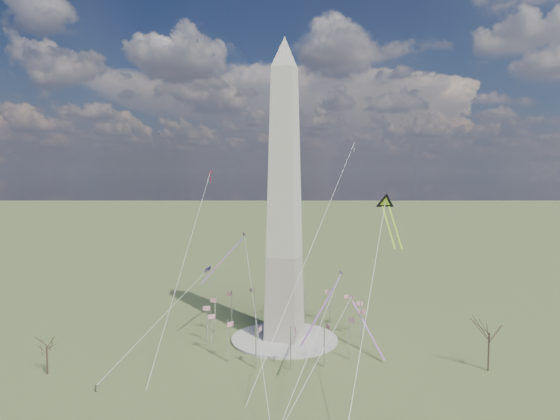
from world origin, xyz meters
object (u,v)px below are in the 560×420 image
(tree_near, at_px, (489,330))
(washington_monument, at_px, (284,199))
(person_west, at_px, (96,388))
(kite_delta_black, at_px, (386,205))

(tree_near, bearing_deg, washington_monument, 174.77)
(tree_near, xyz_separation_m, person_west, (-97.25, -47.89, -10.97))
(washington_monument, bearing_deg, kite_delta_black, 21.55)
(washington_monument, height_order, person_west, washington_monument)
(person_west, xyz_separation_m, kite_delta_black, (65.41, 66.25, 44.93))
(tree_near, height_order, person_west, tree_near)
(washington_monument, height_order, tree_near, washington_monument)
(washington_monument, bearing_deg, person_west, -122.07)
(tree_near, distance_m, kite_delta_black, 50.04)
(person_west, height_order, kite_delta_black, kite_delta_black)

